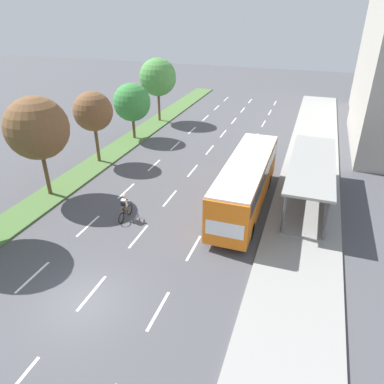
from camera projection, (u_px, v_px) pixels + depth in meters
The scene contains 13 objects.
ground_plane at pixel (83, 304), 16.80m from camera, with size 140.00×140.00×0.00m, color #4C4C51.
median_strip at pixel (127, 142), 35.87m from camera, with size 2.60×52.00×0.12m, color #4C7038.
sidewalk_right at pixel (311, 165), 30.82m from camera, with size 4.50×52.00×0.15m, color gray.
lane_divider_left at pixel (165, 155), 33.10m from camera, with size 0.14×47.59×0.01m.
lane_divider_center at pixel (202, 160), 32.09m from camera, with size 0.14×47.59×0.01m.
lane_divider_right at pixel (240, 165), 31.08m from camera, with size 0.14×47.59×0.01m.
bus_shelter at pixel (314, 178), 24.49m from camera, with size 2.90×10.58×2.86m.
bus at pixel (246, 179), 23.81m from camera, with size 2.54×11.29×3.37m.
cyclist at pixel (125, 208), 23.02m from camera, with size 0.46×1.82×1.71m.
median_tree_second at pixel (37, 128), 23.94m from camera, with size 4.22×4.22×7.01m.
median_tree_third at pixel (93, 112), 29.56m from camera, with size 3.24×3.24×5.99m.
median_tree_fourth at pixel (132, 102), 35.25m from camera, with size 3.66×3.66×5.44m.
median_tree_fifth at pixel (158, 77), 40.05m from camera, with size 4.10×4.10×6.94m.
Camera 1 is at (8.85, -10.08, 12.47)m, focal length 33.77 mm.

